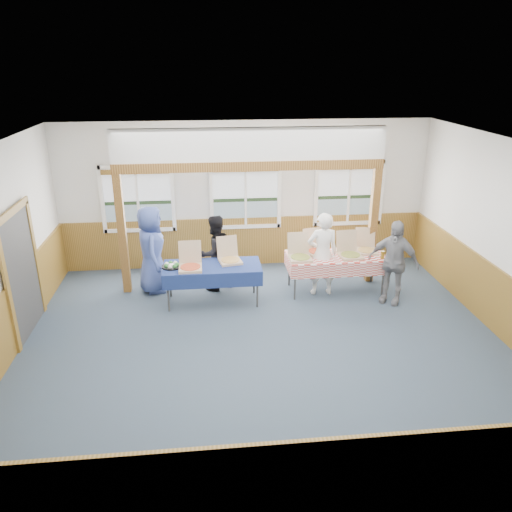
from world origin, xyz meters
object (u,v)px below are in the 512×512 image
Objects in this scene: woman_black at (215,253)px; table_left at (212,268)px; table_right at (336,258)px; woman_white at (322,254)px; man_blue at (152,250)px; person_grey at (393,262)px.

table_left is at bearing 52.24° from woman_black.
table_right is 1.23× the size of woman_white.
woman_black is at bearing -98.73° from man_blue.
woman_white reaches higher than table_right.
woman_white is at bearing 19.16° from table_left.
woman_white is at bearing -105.19° from man_blue.
woman_white is 2.13m from woman_black.
table_left is at bearing -125.93° from man_blue.
table_right is at bearing -102.99° from man_blue.
person_grey reaches higher than table_left.
table_right is 1.33× the size of woman_black.
man_blue reaches higher than woman_white.
person_grey reaches higher than woman_black.
woman_white is 1.34m from person_grey.
table_left is 1.21× the size of person_grey.
woman_black reaches higher than table_right.
person_grey is at bearing -109.02° from man_blue.
woman_black is 0.94× the size of person_grey.
woman_black is (-2.38, 0.35, 0.07)m from table_right.
table_right is (2.45, 0.26, 0.00)m from table_left.
table_right is 0.35m from woman_white.
man_blue reaches higher than person_grey.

